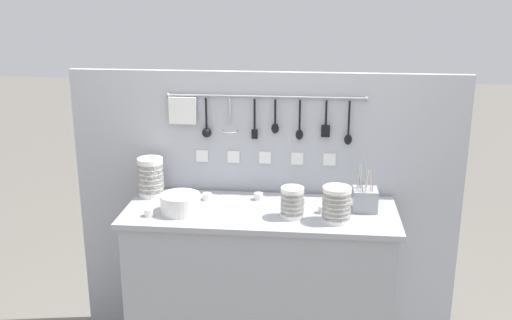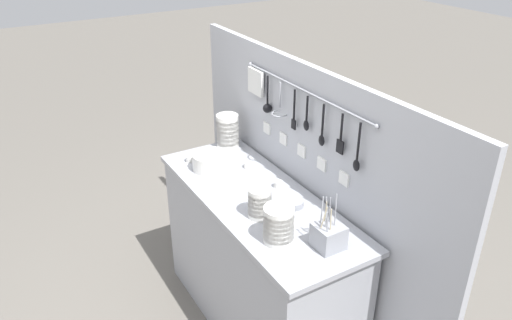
# 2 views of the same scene
# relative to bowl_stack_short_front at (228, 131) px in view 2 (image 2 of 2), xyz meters

# --- Properties ---
(counter) EXTENTS (1.49, 0.57, 0.94)m
(counter) POSITION_rel_bowl_stack_short_front_xyz_m (0.65, -0.16, -0.58)
(counter) COLOR #9EA0A8
(counter) RESTS_ON ground
(back_wall) EXTENTS (2.29, 0.11, 1.65)m
(back_wall) POSITION_rel_bowl_stack_short_front_xyz_m (0.65, 0.16, -0.22)
(back_wall) COLOR #A8AAB2
(back_wall) RESTS_ON ground
(bowl_stack_short_front) EXTENTS (0.15, 0.15, 0.23)m
(bowl_stack_short_front) POSITION_rel_bowl_stack_short_front_xyz_m (0.00, 0.00, 0.00)
(bowl_stack_short_front) COLOR silver
(bowl_stack_short_front) RESTS_ON counter
(bowl_stack_tall_left) EXTENTS (0.12, 0.12, 0.17)m
(bowl_stack_tall_left) POSITION_rel_bowl_stack_short_front_xyz_m (0.83, -0.25, -0.03)
(bowl_stack_tall_left) COLOR silver
(bowl_stack_tall_left) RESTS_ON counter
(bowl_stack_nested_right) EXTENTS (0.15, 0.15, 0.19)m
(bowl_stack_nested_right) POSITION_rel_bowl_stack_short_front_xyz_m (1.05, -0.28, -0.02)
(bowl_stack_nested_right) COLOR silver
(bowl_stack_nested_right) RESTS_ON counter
(plate_stack) EXTENTS (0.21, 0.21, 0.10)m
(plate_stack) POSITION_rel_bowl_stack_short_front_xyz_m (0.22, -0.24, -0.06)
(plate_stack) COLOR silver
(plate_stack) RESTS_ON counter
(steel_mixing_bowl) EXTENTS (0.11, 0.11, 0.03)m
(steel_mixing_bowl) POSITION_rel_bowl_stack_short_front_xyz_m (0.83, -0.04, -0.10)
(steel_mixing_bowl) COLOR #93969E
(steel_mixing_bowl) RESTS_ON counter
(cutlery_caddy) EXTENTS (0.13, 0.13, 0.28)m
(cutlery_caddy) POSITION_rel_bowl_stack_short_front_xyz_m (1.21, -0.10, -0.05)
(cutlery_caddy) COLOR #93969E
(cutlery_caddy) RESTS_ON counter
(cup_beside_plates) EXTENTS (0.05, 0.05, 0.04)m
(cup_beside_plates) POSITION_rel_bowl_stack_short_front_xyz_m (0.33, -0.04, -0.09)
(cup_beside_plates) COLOR silver
(cup_beside_plates) RESTS_ON counter
(cup_back_right) EXTENTS (0.05, 0.05, 0.04)m
(cup_back_right) POSITION_rel_bowl_stack_short_front_xyz_m (0.62, -0.00, -0.09)
(cup_back_right) COLOR silver
(cup_back_right) RESTS_ON counter
(cup_back_left) EXTENTS (0.05, 0.05, 0.04)m
(cup_back_left) POSITION_rel_bowl_stack_short_front_xyz_m (0.07, -0.31, -0.09)
(cup_back_left) COLOR silver
(cup_back_left) RESTS_ON counter
(cup_by_caddy) EXTENTS (0.05, 0.05, 0.04)m
(cup_by_caddy) POSITION_rel_bowl_stack_short_front_xyz_m (0.99, -0.17, -0.09)
(cup_by_caddy) COLOR silver
(cup_by_caddy) RESTS_ON counter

